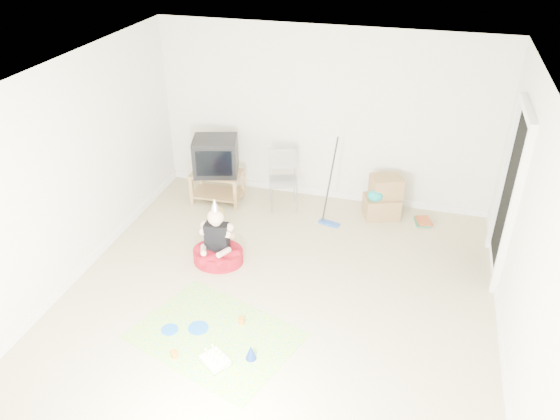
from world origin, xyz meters
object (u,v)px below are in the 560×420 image
(tv_stand, at_px, (217,184))
(birthday_cake, at_px, (215,361))
(folding_chair, at_px, (283,181))
(seated_woman, at_px, (218,248))
(crt_tv, at_px, (216,156))
(cardboard_boxes, at_px, (383,198))

(tv_stand, xyz_separation_m, birthday_cake, (1.19, -3.19, -0.24))
(tv_stand, relative_size, folding_chair, 0.85)
(seated_woman, bearing_deg, birthday_cake, -70.11)
(crt_tv, height_order, cardboard_boxes, crt_tv)
(folding_chair, relative_size, cardboard_boxes, 1.45)
(folding_chair, bearing_deg, tv_stand, -177.42)
(crt_tv, relative_size, seated_woman, 0.68)
(crt_tv, bearing_deg, birthday_cake, -85.50)
(tv_stand, bearing_deg, cardboard_boxes, 4.27)
(birthday_cake, bearing_deg, crt_tv, 110.46)
(tv_stand, height_order, folding_chair, folding_chair)
(tv_stand, distance_m, seated_woman, 1.64)
(birthday_cake, bearing_deg, seated_woman, 109.89)
(crt_tv, distance_m, seated_woman, 1.72)
(tv_stand, distance_m, folding_chair, 1.04)
(seated_woman, bearing_deg, cardboard_boxes, 41.99)
(seated_woman, distance_m, birthday_cake, 1.78)
(folding_chair, relative_size, seated_woman, 0.98)
(folding_chair, height_order, seated_woman, seated_woman)
(folding_chair, xyz_separation_m, birthday_cake, (0.16, -3.24, -0.40))
(crt_tv, distance_m, birthday_cake, 3.48)
(folding_chair, height_order, cardboard_boxes, folding_chair)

